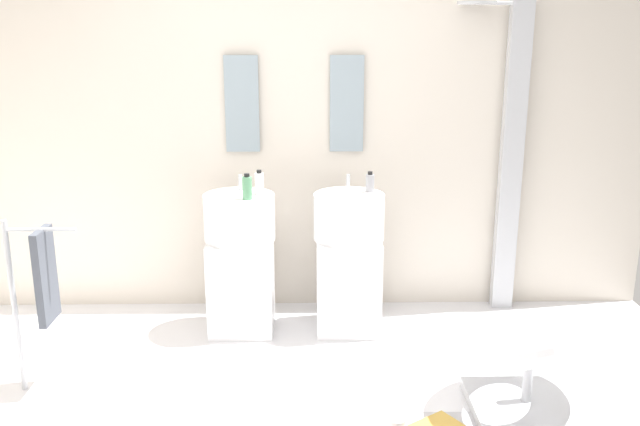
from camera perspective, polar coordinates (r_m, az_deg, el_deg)
rear_partition at (r=4.61m, az=-2.11°, el=7.85°), size 4.80×0.10×2.60m
pedestal_sink_left at (r=4.38m, az=-6.58°, el=-3.91°), size 0.44×0.44×0.99m
pedestal_sink_right at (r=4.37m, az=2.37°, el=-3.88°), size 0.44×0.44×0.99m
vanity_mirror_left at (r=4.55m, az=-6.48°, el=8.96°), size 0.22×0.03×0.62m
vanity_mirror_right at (r=4.54m, az=2.22°, el=9.03°), size 0.22×0.03×0.62m
shower_column at (r=4.71m, az=15.41°, el=4.76°), size 0.49×0.24×2.05m
lounge_chair at (r=3.64m, az=17.03°, el=-10.68°), size 1.08×1.08×0.65m
towel_rack at (r=3.86m, az=-22.14°, el=-5.14°), size 0.37×0.22×0.95m
soap_bottle_white at (r=4.25m, az=-5.05°, el=2.48°), size 0.06×0.06×0.15m
soap_bottle_grey at (r=4.30m, az=4.16°, el=2.52°), size 0.05×0.05×0.13m
soap_bottle_green at (r=4.13m, az=-6.05°, el=2.11°), size 0.06×0.06×0.16m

